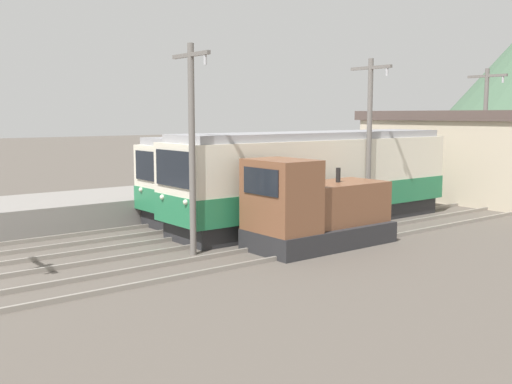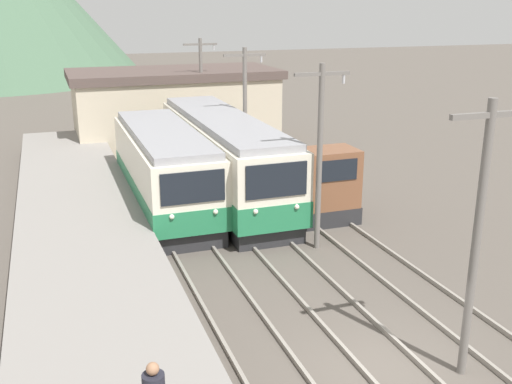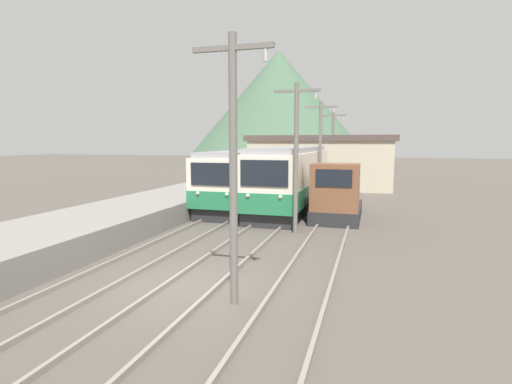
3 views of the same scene
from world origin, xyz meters
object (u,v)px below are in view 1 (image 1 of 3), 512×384
object	(u,v)px
commuter_train_left	(256,179)
shunting_locomotive	(314,211)
commuter_train_center	(315,182)
catenary_mast_distant	(485,132)
catenary_mast_far	(369,135)
catenary_mast_mid	(192,141)

from	to	relation	value
commuter_train_left	shunting_locomotive	size ratio (longest dim) A/B	2.00
commuter_train_center	catenary_mast_distant	world-z (taller)	catenary_mast_distant
commuter_train_center	catenary_mast_far	distance (m)	2.80
commuter_train_center	commuter_train_left	bearing A→B (deg)	-163.80
catenary_mast_far	commuter_train_center	bearing A→B (deg)	-136.25
commuter_train_left	catenary_mast_far	world-z (taller)	catenary_mast_far
catenary_mast_mid	catenary_mast_distant	world-z (taller)	same
commuter_train_left	catenary_mast_distant	world-z (taller)	catenary_mast_distant
shunting_locomotive	catenary_mast_distant	distance (m)	12.82
commuter_train_center	catenary_mast_distant	xyz separation A→B (m)	(1.51, 9.60, 1.86)
shunting_locomotive	catenary_mast_mid	world-z (taller)	catenary_mast_mid
commuter_train_left	catenary_mast_mid	size ratio (longest dim) A/B	1.57
commuter_train_center	catenary_mast_mid	distance (m)	7.13
shunting_locomotive	catenary_mast_distant	world-z (taller)	catenary_mast_distant
shunting_locomotive	catenary_mast_far	world-z (taller)	catenary_mast_far
commuter_train_center	catenary_mast_mid	size ratio (longest dim) A/B	2.00
shunting_locomotive	catenary_mast_mid	distance (m)	4.74
catenary_mast_mid	catenary_mast_far	world-z (taller)	same
catenary_mast_far	catenary_mast_mid	bearing A→B (deg)	-90.00
commuter_train_center	catenary_mast_distant	bearing A→B (deg)	81.07
catenary_mast_mid	catenary_mast_far	size ratio (longest dim) A/B	1.00
catenary_mast_distant	catenary_mast_far	bearing A→B (deg)	-90.00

